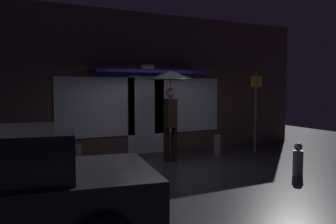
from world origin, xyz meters
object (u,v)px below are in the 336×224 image
person_with_umbrella (170,89)px  sidewalk_bollard (218,145)px  street_sign_post (256,107)px  sidewalk_bollard_2 (75,155)px  fire_hydrant (298,160)px

person_with_umbrella → sidewalk_bollard: 2.17m
street_sign_post → sidewalk_bollard_2: bearing=173.1°
person_with_umbrella → street_sign_post: bearing=102.4°
person_with_umbrella → street_sign_post: street_sign_post is taller
street_sign_post → fire_hydrant: size_ratio=3.27×
fire_hydrant → person_with_umbrella: bearing=126.1°
street_sign_post → fire_hydrant: (-0.95, -2.44, -0.98)m
sidewalk_bollard → fire_hydrant: size_ratio=0.81×
sidewalk_bollard_2 → person_with_umbrella: bearing=-14.4°
sidewalk_bollard → fire_hydrant: 2.55m
sidewalk_bollard_2 → fire_hydrant: (4.06, -3.04, 0.07)m
street_sign_post → sidewalk_bollard_2: (-5.01, 0.60, -1.05)m
sidewalk_bollard_2 → fire_hydrant: 5.08m
street_sign_post → sidewalk_bollard: bearing=175.6°
person_with_umbrella → fire_hydrant: person_with_umbrella is taller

